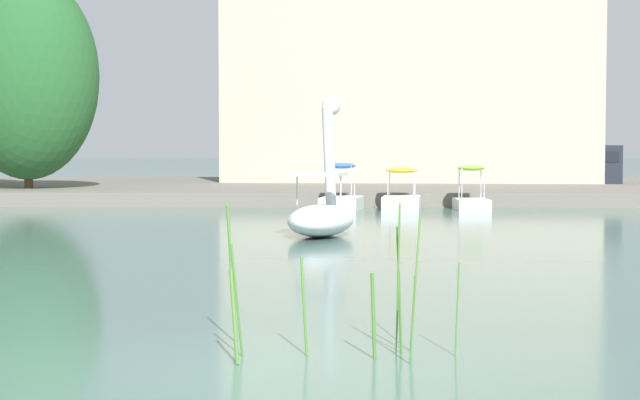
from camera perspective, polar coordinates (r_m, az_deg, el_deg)
ground_plane at (r=9.19m, az=-4.79°, el=-9.91°), size 558.71×558.71×0.00m
shore_bank_far at (r=46.54m, az=0.28°, el=0.66°), size 111.04×22.01×0.53m
swan_boat at (r=23.53m, az=0.10°, el=-0.68°), size 2.02×3.19×3.40m
pedal_boat_lime at (r=34.38m, az=8.78°, el=0.11°), size 1.14×1.94×1.56m
pedal_boat_yellow at (r=34.41m, az=4.75°, el=0.17°), size 1.50×2.34×1.47m
pedal_boat_blue at (r=34.19m, az=1.27°, el=0.11°), size 1.60×2.43×1.63m
tree_willow_overhanging at (r=41.63m, az=-16.63°, el=6.87°), size 7.06×6.50×8.69m
parked_van at (r=47.66m, az=14.41°, el=2.11°), size 4.70×2.52×1.78m
apartment_block at (r=52.05m, az=5.29°, el=7.51°), size 18.92×13.07×11.50m
reed_clump_foreground at (r=9.79m, az=0.22°, el=-5.76°), size 2.36×1.14×1.52m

